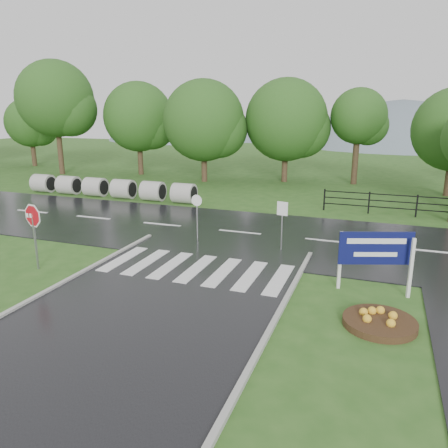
% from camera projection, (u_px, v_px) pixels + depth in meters
% --- Properties ---
extents(ground, '(120.00, 120.00, 0.00)m').
position_uv_depth(ground, '(117.00, 337.00, 10.95)').
color(ground, '#2C561C').
rests_on(ground, ground).
extents(main_road, '(90.00, 8.00, 0.04)m').
position_uv_depth(main_road, '(240.00, 233.00, 20.02)').
color(main_road, black).
rests_on(main_road, ground).
extents(crosswalk, '(6.50, 2.80, 0.02)m').
position_uv_depth(crosswalk, '(196.00, 268.00, 15.47)').
color(crosswalk, silver).
rests_on(crosswalk, ground).
extents(fence_west, '(9.58, 0.08, 1.20)m').
position_uv_depth(fence_west, '(417.00, 204.00, 22.72)').
color(fence_west, black).
rests_on(fence_west, ground).
extents(hills, '(102.00, 48.00, 48.00)m').
position_uv_depth(hills, '(361.00, 238.00, 72.81)').
color(hills, slate).
rests_on(hills, ground).
extents(treeline, '(83.20, 5.20, 10.00)m').
position_uv_depth(treeline, '(311.00, 185.00, 32.40)').
color(treeline, '#224E18').
rests_on(treeline, ground).
extents(culvert_pipes, '(11.80, 1.20, 1.20)m').
position_uv_depth(culvert_pipes, '(109.00, 188.00, 27.84)').
color(culvert_pipes, '#9E9B93').
rests_on(culvert_pipes, ground).
extents(stop_sign, '(1.10, 0.25, 2.52)m').
position_uv_depth(stop_sign, '(33.00, 221.00, 15.13)').
color(stop_sign, '#939399').
rests_on(stop_sign, ground).
extents(estate_billboard, '(2.18, 0.80, 1.97)m').
position_uv_depth(estate_billboard, '(376.00, 251.00, 13.24)').
color(estate_billboard, silver).
rests_on(estate_billboard, ground).
extents(flower_bed, '(1.91, 1.91, 0.38)m').
position_uv_depth(flower_bed, '(380.00, 321.00, 11.49)').
color(flower_bed, '#332111').
rests_on(flower_bed, ground).
extents(reg_sign_small, '(0.44, 0.11, 2.02)m').
position_uv_depth(reg_sign_small, '(282.00, 216.00, 17.15)').
color(reg_sign_small, '#939399').
rests_on(reg_sign_small, ground).
extents(reg_sign_round, '(0.48, 0.07, 2.05)m').
position_uv_depth(reg_sign_round, '(197.00, 212.00, 18.39)').
color(reg_sign_round, '#939399').
rests_on(reg_sign_round, ground).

